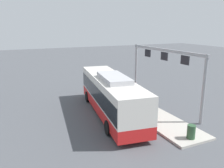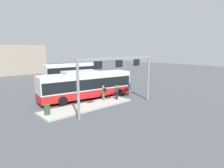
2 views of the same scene
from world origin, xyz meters
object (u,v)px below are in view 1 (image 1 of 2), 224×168
Objects in this scene: person_boarding at (114,87)px; person_waiting_mid at (132,97)px; trash_bin at (191,132)px; bus_main at (111,93)px; person_waiting_near at (132,92)px.

person_boarding is 1.00× the size of person_waiting_mid.
trash_bin is at bearing 85.04° from person_waiting_mid.
person_boarding is 11.06m from trash_bin.
bus_main is 6.87m from trash_bin.
person_boarding is at bearing 1.05° from trash_bin.
bus_main is 12.78× the size of trash_bin.
person_waiting_near is 1.00× the size of person_waiting_mid.
person_waiting_mid is at bearing 70.83° from person_boarding.
bus_main is 6.89× the size of person_boarding.
person_waiting_mid is at bearing 3.51° from trash_bin.
person_boarding is 1.86× the size of trash_bin.
bus_main reaches higher than person_waiting_near.
person_boarding is at bearing -19.46° from bus_main.
bus_main is 6.89× the size of person_waiting_near.
bus_main is at bearing 46.26° from person_boarding.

